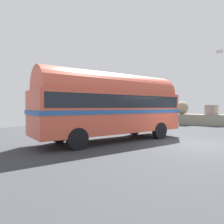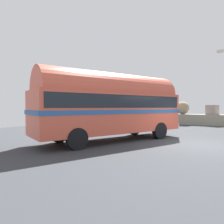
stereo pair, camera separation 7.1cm
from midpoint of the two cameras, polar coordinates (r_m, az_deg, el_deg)
The scene contains 3 objects.
ground at distance 10.93m, azimuth 22.97°, elevation -8.48°, with size 32.00×26.00×0.02m.
breakwater at distance 22.53m, azimuth 27.38°, elevation -1.56°, with size 31.36×2.45×2.45m.
vintage_coach at distance 11.02m, azimuth 0.16°, elevation 2.37°, with size 5.56×8.83×3.70m.
Camera 2 is at (1.71, -10.62, 1.87)m, focal length 32.29 mm.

